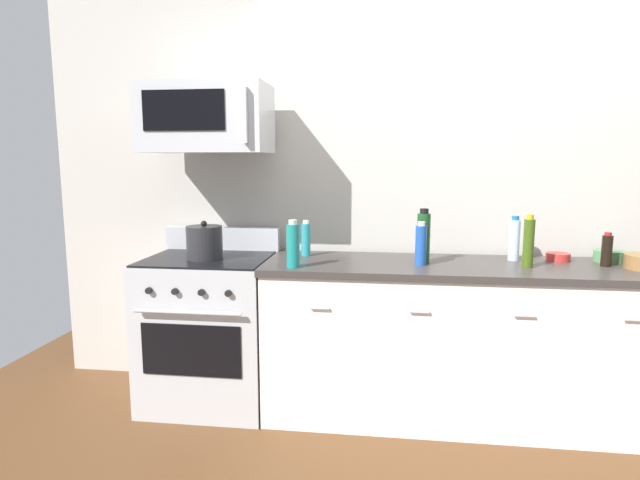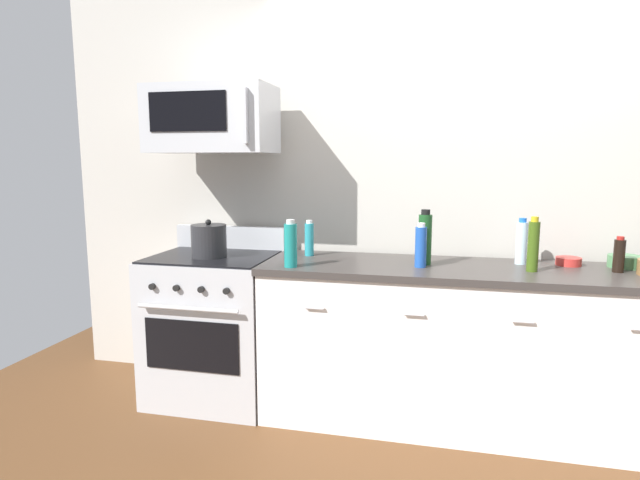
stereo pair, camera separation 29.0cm
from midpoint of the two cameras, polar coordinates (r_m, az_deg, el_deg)
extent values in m
plane|color=brown|center=(3.35, 17.56, -18.45)|extent=(6.45, 6.45, 0.00)
cube|color=#B7B2A8|center=(3.40, 18.08, 5.64)|extent=(5.38, 0.10, 2.70)
cube|color=white|center=(3.18, 17.93, -11.35)|extent=(2.26, 0.62, 0.88)
cube|color=#383330|center=(3.05, 18.33, -3.20)|extent=(2.29, 0.65, 0.04)
cube|color=black|center=(3.08, 18.02, -19.97)|extent=(2.26, 0.02, 0.10)
cylinder|color=silver|center=(2.81, 2.38, -7.49)|extent=(0.10, 0.02, 0.02)
cylinder|color=silver|center=(2.77, 13.26, -7.99)|extent=(0.10, 0.02, 0.02)
cylinder|color=silver|center=(2.82, 24.12, -8.20)|extent=(0.10, 0.02, 0.02)
cube|color=#B7BABF|center=(3.39, -8.96, -9.48)|extent=(0.76, 0.64, 0.91)
cube|color=black|center=(3.11, -11.24, -11.33)|extent=(0.58, 0.01, 0.30)
cylinder|color=#B7BABF|center=(3.01, -11.61, -7.40)|extent=(0.61, 0.02, 0.02)
cube|color=#B7BABF|center=(3.53, -7.41, 0.21)|extent=(0.76, 0.06, 0.16)
cube|color=black|center=(3.28, -9.15, -1.79)|extent=(0.73, 0.61, 0.01)
cylinder|color=black|center=(3.10, -15.34, -4.95)|extent=(0.04, 0.02, 0.04)
cylinder|color=black|center=(3.04, -12.80, -5.16)|extent=(0.04, 0.02, 0.04)
cylinder|color=black|center=(2.97, -10.15, -5.37)|extent=(0.04, 0.02, 0.04)
cylinder|color=black|center=(2.92, -7.40, -5.58)|extent=(0.04, 0.02, 0.04)
cube|color=#B7BABF|center=(3.28, -9.17, 12.86)|extent=(0.74, 0.40, 0.40)
cube|color=black|center=(3.12, -11.69, 13.60)|extent=(0.48, 0.01, 0.22)
cube|color=#B7BABF|center=(2.97, -5.35, 13.37)|extent=(0.02, 0.04, 0.30)
cylinder|color=#385114|center=(3.04, 24.82, -0.69)|extent=(0.06, 0.06, 0.27)
cylinder|color=#B29919|center=(3.02, 25.00, 2.06)|extent=(0.04, 0.04, 0.03)
cylinder|color=#19471E|center=(3.04, 14.08, 0.03)|extent=(0.08, 0.08, 0.28)
cylinder|color=black|center=(3.02, 14.19, 2.96)|extent=(0.05, 0.05, 0.03)
cylinder|color=#1E4CA5|center=(2.96, 13.72, -0.78)|extent=(0.06, 0.06, 0.22)
cylinder|color=silver|center=(2.94, 13.81, 1.59)|extent=(0.04, 0.04, 0.02)
cylinder|color=silver|center=(3.23, 23.58, -0.34)|extent=(0.06, 0.06, 0.24)
cylinder|color=blue|center=(3.21, 23.72, 1.98)|extent=(0.04, 0.04, 0.02)
cylinder|color=black|center=(3.24, 32.12, -1.51)|extent=(0.06, 0.06, 0.17)
cylinder|color=maroon|center=(3.22, 32.26, 0.16)|extent=(0.04, 0.04, 0.02)
cylinder|color=#197F7A|center=(2.87, -0.35, -0.63)|extent=(0.07, 0.07, 0.24)
cylinder|color=beige|center=(2.85, -0.35, 1.99)|extent=(0.05, 0.05, 0.02)
cylinder|color=teal|center=(3.22, 1.39, 0.03)|extent=(0.06, 0.06, 0.20)
cylinder|color=white|center=(3.21, 1.40, 1.98)|extent=(0.04, 0.04, 0.02)
cylinder|color=#477A4C|center=(3.40, 32.46, -2.01)|extent=(0.17, 0.17, 0.07)
torus|color=#477A4C|center=(3.40, 32.50, -1.53)|extent=(0.17, 0.17, 0.01)
cylinder|color=#477A4C|center=(3.41, 32.42, -2.49)|extent=(0.09, 0.09, 0.01)
cylinder|color=#B72D28|center=(3.32, 27.80, -2.09)|extent=(0.14, 0.14, 0.05)
torus|color=#B72D28|center=(3.32, 27.83, -1.77)|extent=(0.14, 0.14, 0.01)
cylinder|color=#B72D28|center=(3.32, 27.78, -2.42)|extent=(0.08, 0.08, 0.01)
cylinder|color=#262628|center=(3.21, -9.53, -0.11)|extent=(0.21, 0.21, 0.20)
sphere|color=black|center=(3.20, -9.59, 1.90)|extent=(0.04, 0.04, 0.04)
camera|label=1|loc=(0.15, -87.24, 0.42)|focal=29.32mm
camera|label=2|loc=(0.15, 92.76, -0.42)|focal=29.32mm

